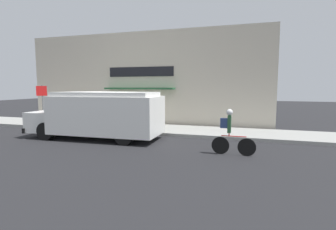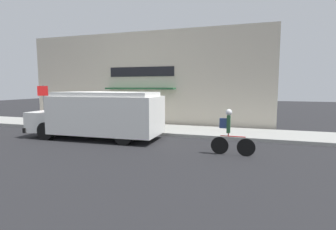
{
  "view_description": "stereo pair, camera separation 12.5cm",
  "coord_description": "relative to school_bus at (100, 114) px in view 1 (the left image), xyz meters",
  "views": [
    {
      "loc": [
        6.79,
        -12.27,
        2.51
      ],
      "look_at": [
        2.96,
        -0.2,
        1.1
      ],
      "focal_mm": 28.0,
      "sensor_mm": 36.0,
      "label": 1
    },
    {
      "loc": [
        6.91,
        -12.23,
        2.51
      ],
      "look_at": [
        2.96,
        -0.2,
        1.1
      ],
      "focal_mm": 28.0,
      "sensor_mm": 36.0,
      "label": 2
    }
  ],
  "objects": [
    {
      "name": "sidewalk",
      "position": [
        0.03,
        2.96,
        -1.09
      ],
      "size": [
        28.0,
        2.89,
        0.16
      ],
      "color": "#999993",
      "rests_on": "ground_plane"
    },
    {
      "name": "cyclist",
      "position": [
        6.14,
        -1.13,
        -0.33
      ],
      "size": [
        1.58,
        0.23,
        1.68
      ],
      "rotation": [
        0.0,
        0.0,
        -0.01
      ],
      "color": "black",
      "rests_on": "ground_plane"
    },
    {
      "name": "storefront",
      "position": [
        0.03,
        4.74,
        1.77
      ],
      "size": [
        16.26,
        0.8,
        5.9
      ],
      "color": "beige",
      "rests_on": "ground_plane"
    },
    {
      "name": "stop_sign_post",
      "position": [
        -5.47,
        2.29,
        0.6
      ],
      "size": [
        0.45,
        0.45,
        2.4
      ],
      "color": "slate",
      "rests_on": "sidewalk"
    },
    {
      "name": "school_bus",
      "position": [
        0.0,
        0.0,
        0.0
      ],
      "size": [
        6.49,
        2.76,
        2.22
      ],
      "rotation": [
        0.0,
        0.0,
        0.04
      ],
      "color": "white",
      "rests_on": "ground_plane"
    },
    {
      "name": "ground_plane",
      "position": [
        0.03,
        1.52,
        -1.17
      ],
      "size": [
        70.0,
        70.0,
        0.0
      ],
      "primitive_type": "plane",
      "color": "#232326"
    }
  ]
}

